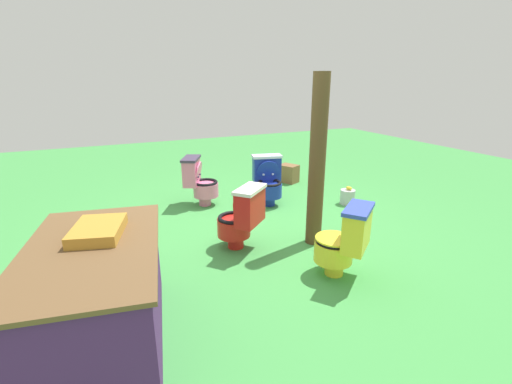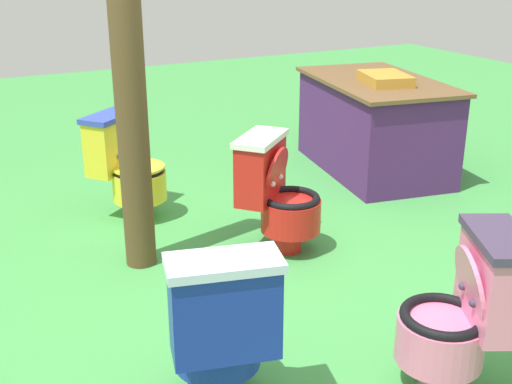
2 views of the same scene
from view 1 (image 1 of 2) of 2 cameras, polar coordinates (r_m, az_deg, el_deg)
The scene contains 9 objects.
ground at distance 4.52m, azimuth 0.72°, elevation -5.95°, with size 14.00×14.00×0.00m, color #429947.
toilet_yellow at distance 3.46m, azimuth 13.91°, elevation -7.62°, with size 0.64×0.62×0.73m.
toilet_blue at distance 5.29m, azimuth 1.96°, elevation 1.97°, with size 0.58×0.51×0.73m.
toilet_red at distance 3.89m, azimuth -2.39°, elevation -4.07°, with size 0.63×0.63×0.73m.
toilet_pink at distance 5.30m, azimuth -9.10°, elevation 1.78°, with size 0.58×0.62×0.73m.
vendor_table at distance 2.78m, azimuth -24.01°, elevation -15.01°, with size 1.59×1.10×0.85m.
wooden_post at distance 3.92m, azimuth 9.80°, elevation 4.64°, with size 0.18×0.18×1.89m, color brown.
small_crate at distance 6.48m, azimuth 5.25°, elevation 2.98°, with size 0.33×0.24×0.32m, color brown.
lemon_bucket at distance 5.52m, azimuth 14.50°, elevation -0.69°, with size 0.22×0.22×0.28m.
Camera 1 is at (-3.73, 1.77, 1.84)m, focal length 24.89 mm.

